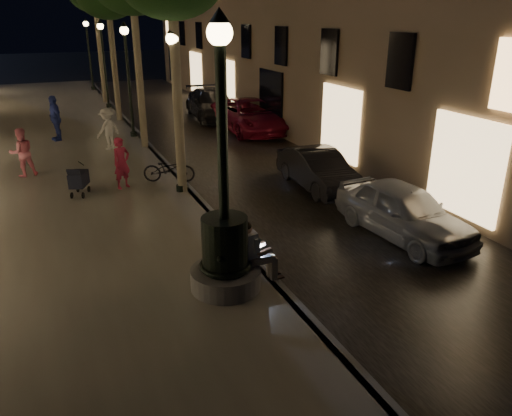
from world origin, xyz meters
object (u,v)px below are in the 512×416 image
stroller (79,179)px  pedestrian_white (108,129)px  car_second (318,169)px  car_rear (212,104)px  fountain_lamppost (225,241)px  car_front (403,211)px  lamp_curb_d (88,45)px  pedestrian_pink (22,152)px  lamp_curb_b (127,66)px  pedestrian_red (122,163)px  pedestrian_blue (55,118)px  lamp_curb_a (175,91)px  lamp_curb_c (103,53)px  seated_man_laptop (254,250)px  car_third (250,115)px  bicycle (169,169)px

stroller → pedestrian_white: 5.54m
car_second → car_rear: size_ratio=0.73×
fountain_lamppost → car_front: bearing=10.9°
lamp_curb_d → car_rear: lamp_curb_d is taller
lamp_curb_d → pedestrian_pink: size_ratio=2.97×
pedestrian_pink → pedestrian_white: pedestrian_white is taller
lamp_curb_b → pedestrian_red: bearing=-102.6°
car_front → pedestrian_pink: 12.29m
fountain_lamppost → pedestrian_blue: fountain_lamppost is taller
car_rear → pedestrian_blue: (-8.00, -3.03, 0.39)m
pedestrian_white → pedestrian_pink: bearing=6.2°
lamp_curb_a → pedestrian_pink: bearing=141.1°
pedestrian_red → pedestrian_pink: 3.81m
fountain_lamppost → stroller: 7.15m
lamp_curb_c → car_rear: 7.02m
lamp_curb_c → pedestrian_blue: bearing=-112.8°
fountain_lamppost → stroller: fountain_lamppost is taller
pedestrian_red → lamp_curb_c: bearing=56.8°
fountain_lamppost → pedestrian_white: bearing=92.8°
seated_man_laptop → pedestrian_white: bearing=95.7°
lamp_curb_b → pedestrian_blue: lamp_curb_b is taller
lamp_curb_b → stroller: size_ratio=4.75×
car_third → pedestrian_red: (-7.06, -6.73, 0.24)m
fountain_lamppost → pedestrian_white: size_ratio=3.18×
lamp_curb_d → stroller: 23.52m
stroller → pedestrian_red: (1.32, 0.22, 0.29)m
lamp_curb_a → car_front: bearing=-48.8°
bicycle → pedestrian_white: bearing=36.8°
seated_man_laptop → fountain_lamppost: bearing=-180.0°
pedestrian_blue → bicycle: pedestrian_blue is taller
pedestrian_pink → car_rear: bearing=-153.3°
car_third → lamp_curb_a: bearing=-125.8°
car_front → car_second: (-0.09, 4.11, -0.05)m
fountain_lamppost → pedestrian_red: size_ratio=3.26×
car_third → pedestrian_pink: 10.76m
car_rear → pedestrian_pink: bearing=-134.1°
lamp_curb_c → pedestrian_pink: lamp_curb_c is taller
fountain_lamppost → car_front: size_ratio=1.30×
lamp_curb_d → car_rear: bearing=-68.7°
fountain_lamppost → lamp_curb_a: fountain_lamppost is taller
pedestrian_red → pedestrian_blue: bearing=74.6°
pedestrian_red → lamp_curb_b: bearing=50.1°
stroller → lamp_curb_a: bearing=7.2°
pedestrian_blue → pedestrian_white: bearing=20.1°
pedestrian_red → bicycle: (1.46, 0.01, -0.36)m
seated_man_laptop → lamp_curb_d: lamp_curb_d is taller
car_second → fountain_lamppost: bearing=-132.1°
pedestrian_white → bicycle: 5.22m
lamp_curb_c → bicycle: (-0.10, -14.97, -2.60)m
fountain_lamppost → pedestrian_blue: 14.75m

